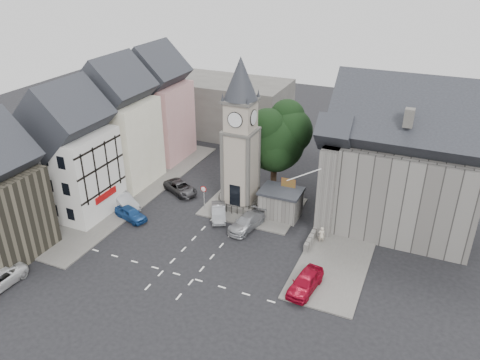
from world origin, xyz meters
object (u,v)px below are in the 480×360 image
at_px(stone_shelter, 281,203).
at_px(pedestrian, 321,235).
at_px(clock_tower, 241,136).
at_px(car_east_red, 305,282).
at_px(car_west_blue, 131,213).

distance_m(stone_shelter, pedestrian, 6.21).
distance_m(clock_tower, pedestrian, 12.95).
relative_size(clock_tower, pedestrian, 9.18).
height_order(clock_tower, car_east_red, clock_tower).
distance_m(clock_tower, stone_shelter, 8.15).
xyz_separation_m(car_west_blue, pedestrian, (19.34, 3.71, 0.21)).
bearing_deg(clock_tower, pedestrian, -20.22).
bearing_deg(car_west_blue, stone_shelter, -47.72).
xyz_separation_m(car_west_blue, car_east_red, (19.91, -3.57, 0.10)).
bearing_deg(car_east_red, pedestrian, 102.24).
height_order(clock_tower, stone_shelter, clock_tower).
height_order(clock_tower, car_west_blue, clock_tower).
bearing_deg(car_west_blue, car_east_red, -84.12).
bearing_deg(stone_shelter, pedestrian, -31.40).
xyz_separation_m(clock_tower, car_west_blue, (-9.26, -7.42, -7.44)).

